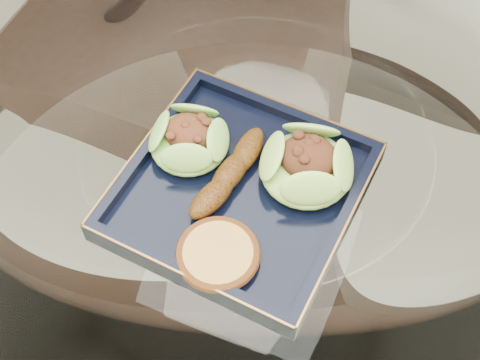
% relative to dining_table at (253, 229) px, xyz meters
% --- Properties ---
extents(ground, '(4.00, 4.00, 0.00)m').
position_rel_dining_table_xyz_m(ground, '(0.00, 0.00, -0.60)').
color(ground, beige).
rests_on(ground, ground).
extents(dining_table, '(1.13, 1.13, 0.77)m').
position_rel_dining_table_xyz_m(dining_table, '(0.00, 0.00, 0.00)').
color(dining_table, white).
rests_on(dining_table, ground).
extents(dining_chair, '(0.45, 0.45, 0.93)m').
position_rel_dining_table_xyz_m(dining_chair, '(-0.23, 0.44, -0.08)').
color(dining_chair, black).
rests_on(dining_chair, ground).
extents(navy_plate, '(0.30, 0.30, 0.02)m').
position_rel_dining_table_xyz_m(navy_plate, '(-0.00, -0.05, 0.17)').
color(navy_plate, black).
rests_on(navy_plate, dining_table).
extents(lettuce_wrap_left, '(0.11, 0.11, 0.03)m').
position_rel_dining_table_xyz_m(lettuce_wrap_left, '(-0.08, -0.02, 0.20)').
color(lettuce_wrap_left, '#529C2D').
rests_on(lettuce_wrap_left, navy_plate).
extents(lettuce_wrap_right, '(0.12, 0.12, 0.04)m').
position_rel_dining_table_xyz_m(lettuce_wrap_right, '(0.07, -0.01, 0.20)').
color(lettuce_wrap_right, '#558E29').
rests_on(lettuce_wrap_right, navy_plate).
extents(roasted_plantain, '(0.06, 0.15, 0.03)m').
position_rel_dining_table_xyz_m(roasted_plantain, '(-0.02, -0.04, 0.20)').
color(roasted_plantain, '#5E3209').
rests_on(roasted_plantain, navy_plate).
extents(crumb_patty, '(0.09, 0.09, 0.02)m').
position_rel_dining_table_xyz_m(crumb_patty, '(0.01, -0.15, 0.19)').
color(crumb_patty, gold).
rests_on(crumb_patty, navy_plate).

